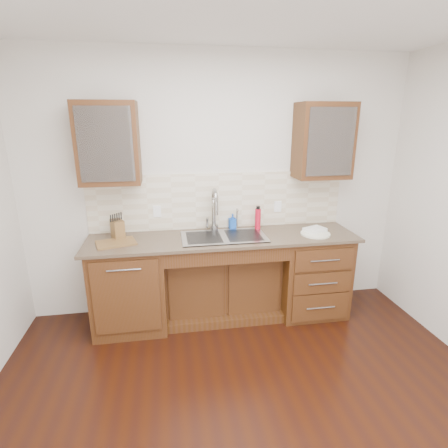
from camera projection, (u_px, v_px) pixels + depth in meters
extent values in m
cube|color=black|center=(256.00, 432.00, 2.43)|extent=(4.00, 3.50, 0.10)
cube|color=beige|center=(218.00, 186.00, 3.72)|extent=(4.00, 0.10, 2.70)
cube|color=#593014|center=(130.00, 285.00, 3.50)|extent=(0.70, 0.62, 0.88)
cube|color=#593014|center=(222.00, 283.00, 3.76)|extent=(1.20, 0.44, 0.70)
cube|color=#593014|center=(309.00, 272.00, 3.80)|extent=(0.70, 0.62, 0.88)
cube|color=#84705B|center=(224.00, 238.00, 3.50)|extent=(2.70, 0.65, 0.03)
cube|color=beige|center=(219.00, 201.00, 3.71)|extent=(2.70, 0.02, 0.59)
cube|color=#9E9EA5|center=(224.00, 245.00, 3.51)|extent=(0.84, 0.46, 0.19)
cylinder|color=#999993|center=(214.00, 212.00, 3.63)|extent=(0.04, 0.04, 0.40)
cylinder|color=#999993|center=(237.00, 218.00, 3.70)|extent=(0.02, 0.02, 0.24)
cube|color=#593014|center=(109.00, 143.00, 3.21)|extent=(0.55, 0.34, 0.75)
cube|color=#593014|center=(323.00, 141.00, 3.54)|extent=(0.55, 0.34, 0.75)
cube|color=white|center=(157.00, 211.00, 3.62)|extent=(0.08, 0.01, 0.12)
cube|color=white|center=(278.00, 206.00, 3.82)|extent=(0.08, 0.01, 0.12)
imported|color=blue|center=(233.00, 221.00, 3.74)|extent=(0.08, 0.08, 0.16)
cylinder|color=red|center=(258.00, 219.00, 3.69)|extent=(0.07, 0.07, 0.23)
cylinder|color=silver|center=(315.00, 234.00, 3.56)|extent=(0.35, 0.35, 0.02)
cube|color=white|center=(315.00, 230.00, 3.61)|extent=(0.25, 0.22, 0.03)
cube|color=#A86337|center=(118.00, 229.00, 3.44)|extent=(0.16, 0.19, 0.18)
cube|color=brown|center=(116.00, 243.00, 3.30)|extent=(0.41, 0.34, 0.02)
imported|color=white|center=(94.00, 149.00, 3.21)|extent=(0.14, 0.14, 0.10)
imported|color=white|center=(119.00, 150.00, 3.24)|extent=(0.11, 0.11, 0.08)
imported|color=white|center=(313.00, 147.00, 3.54)|extent=(0.15, 0.15, 0.09)
imported|color=silver|center=(337.00, 146.00, 3.58)|extent=(0.13, 0.13, 0.10)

